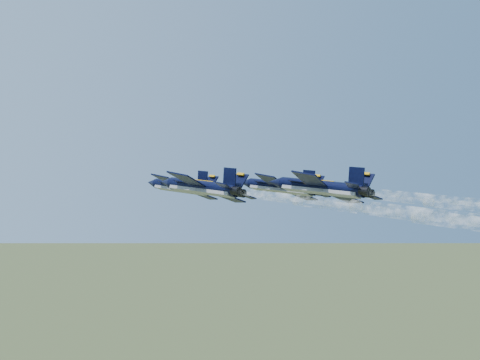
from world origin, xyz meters
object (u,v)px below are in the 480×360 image
jet_left (201,187)px  jet_slot (319,187)px  jet_right (280,187)px  jet_lead (180,187)px

jet_left → jet_slot: size_ratio=1.00×
jet_right → jet_slot: (-4.55, -15.40, 0.00)m
jet_lead → jet_slot: (6.92, -27.84, 0.00)m
jet_lead → jet_right: size_ratio=1.00×
jet_left → jet_lead: bearing=59.5°
jet_lead → jet_slot: bearing=-90.1°
jet_left → jet_right: bearing=1.2°
jet_lead → jet_right: (11.46, -12.43, 0.00)m
jet_right → jet_slot: size_ratio=1.00×
jet_lead → jet_slot: size_ratio=1.00×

